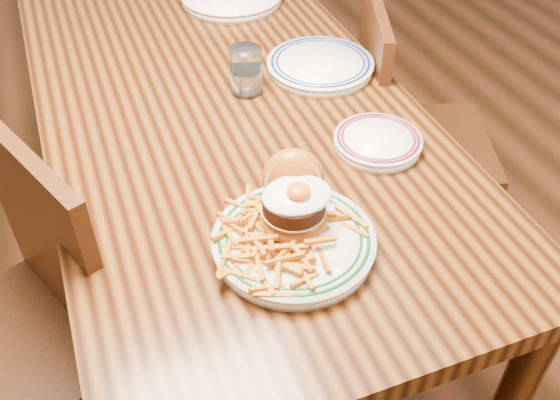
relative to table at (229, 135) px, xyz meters
name	(u,v)px	position (x,y,z in m)	size (l,w,h in m)	color
floor	(241,304)	(0.00, 0.00, -0.66)	(6.00, 6.00, 0.00)	black
table	(229,135)	(0.00, 0.00, 0.00)	(0.85, 1.60, 0.75)	black
chair_left	(19,329)	(-0.56, -0.27, -0.18)	(0.55, 0.55, 0.90)	#3C1E0C
chair_right	(403,133)	(0.56, 0.09, -0.20)	(0.52, 0.52, 0.87)	#3C1E0C
main_plate	(294,226)	(-0.02, -0.47, 0.13)	(0.29, 0.31, 0.14)	white
side_plate	(378,141)	(0.25, -0.28, 0.10)	(0.19, 0.19, 0.03)	white
rear_plate	(320,65)	(0.27, 0.06, 0.10)	(0.27, 0.27, 0.03)	white
water_glass	(246,73)	(0.06, 0.04, 0.14)	(0.08, 0.08, 0.11)	white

